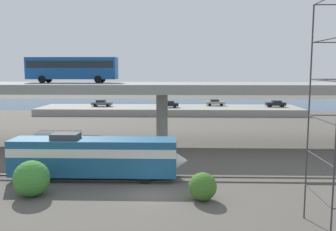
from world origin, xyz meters
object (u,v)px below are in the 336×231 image
transit_bus_on_overpass (72,67)px  parked_car_0 (102,103)px  parked_car_1 (169,104)px  parked_car_2 (276,103)px  train_locomotive (102,155)px  service_truck_east (66,144)px  parked_car_3 (215,102)px

transit_bus_on_overpass → parked_car_0: transit_bus_on_overpass is taller
parked_car_1 → parked_car_2: size_ratio=1.00×
train_locomotive → parked_car_2: train_locomotive is taller
train_locomotive → service_truck_east: size_ratio=2.32×
train_locomotive → parked_car_2: (28.64, 51.51, 0.03)m
transit_bus_on_overpass → parked_car_1: size_ratio=2.77×
parked_car_2 → service_truck_east: bearing=52.1°
parked_car_0 → transit_bus_on_overpass: bearing=-84.4°
service_truck_east → parked_car_3: size_ratio=1.54×
service_truck_east → parked_car_1: bearing=76.4°
parked_car_0 → parked_car_2: (39.47, 0.16, -0.00)m
train_locomotive → service_truck_east: bearing=126.5°
transit_bus_on_overpass → parked_car_1: transit_bus_on_overpass is taller
service_truck_east → parked_car_2: (34.21, 43.98, 0.58)m
transit_bus_on_overpass → service_truck_east: (1.91, -9.83, -8.48)m
train_locomotive → parked_car_0: (-10.83, 51.36, 0.03)m
parked_car_1 → service_truck_east: bearing=76.4°
transit_bus_on_overpass → parked_car_2: transit_bus_on_overpass is taller
service_truck_east → parked_car_0: service_truck_east is taller
train_locomotive → parked_car_2: 58.94m
parked_car_2 → train_locomotive: bearing=60.9°
train_locomotive → parked_car_0: 52.49m
transit_bus_on_overpass → parked_car_0: (-3.35, 33.99, -7.90)m
service_truck_east → parked_car_2: 55.72m
parked_car_2 → transit_bus_on_overpass: bearing=43.4°
parked_car_1 → parked_car_2: same height
transit_bus_on_overpass → parked_car_0: bearing=95.6°
parked_car_0 → parked_car_3: same height
parked_car_0 → train_locomotive: bearing=-78.1°
train_locomotive → parked_car_3: bearing=74.2°
service_truck_east → parked_car_1: service_truck_east is taller
train_locomotive → transit_bus_on_overpass: (-7.48, 17.37, 7.92)m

